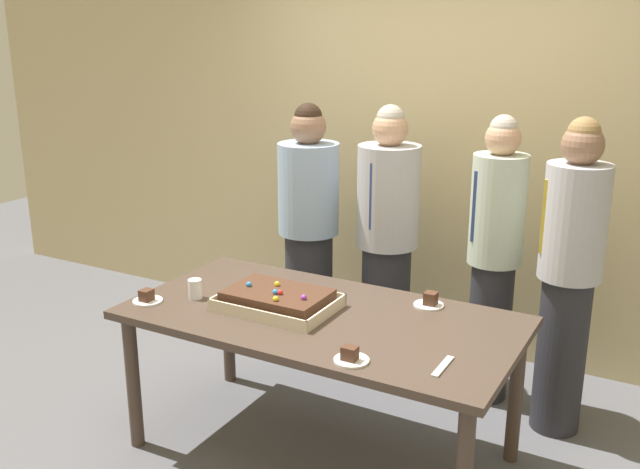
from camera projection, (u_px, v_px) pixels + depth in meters
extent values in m
plane|color=#5B5B60|center=(321.00, 451.00, 3.65)|extent=(12.00, 12.00, 0.00)
cube|color=#CCB784|center=(442.00, 123.00, 4.57)|extent=(8.00, 0.12, 3.00)
cube|color=#47382D|center=(321.00, 318.00, 3.44)|extent=(1.90, 0.97, 0.04)
cylinder|color=#47382D|center=(133.00, 382.00, 3.61)|extent=(0.07, 0.07, 0.72)
cylinder|color=#47382D|center=(228.00, 325.00, 4.29)|extent=(0.07, 0.07, 0.72)
cylinder|color=#47382D|center=(516.00, 395.00, 3.49)|extent=(0.07, 0.07, 0.72)
cube|color=beige|center=(278.00, 307.00, 3.50)|extent=(0.56, 0.39, 0.01)
cube|color=beige|center=(256.00, 314.00, 3.34)|extent=(0.56, 0.01, 0.05)
cube|color=beige|center=(298.00, 289.00, 3.66)|extent=(0.56, 0.01, 0.05)
cube|color=beige|center=(232.00, 291.00, 3.62)|extent=(0.01, 0.39, 0.05)
cube|color=beige|center=(327.00, 312.00, 3.37)|extent=(0.01, 0.39, 0.05)
cube|color=#4C2D1E|center=(278.00, 298.00, 3.49)|extent=(0.49, 0.32, 0.08)
sphere|color=yellow|center=(276.00, 299.00, 3.35)|extent=(0.03, 0.03, 0.03)
sphere|color=#2D84E0|center=(275.00, 292.00, 3.44)|extent=(0.03, 0.03, 0.03)
sphere|color=purple|center=(304.00, 297.00, 3.37)|extent=(0.03, 0.03, 0.03)
sphere|color=#2D84E0|center=(249.00, 284.00, 3.54)|extent=(0.03, 0.03, 0.03)
sphere|color=yellow|center=(277.00, 284.00, 3.54)|extent=(0.03, 0.03, 0.03)
sphere|color=red|center=(280.00, 292.00, 3.43)|extent=(0.03, 0.03, 0.03)
cylinder|color=white|center=(351.00, 360.00, 2.95)|extent=(0.15, 0.15, 0.01)
cube|color=#4C2D1E|center=(350.00, 353.00, 2.94)|extent=(0.06, 0.05, 0.06)
cylinder|color=white|center=(429.00, 305.00, 3.53)|extent=(0.15, 0.15, 0.01)
cube|color=#4C2D1E|center=(431.00, 298.00, 3.52)|extent=(0.06, 0.06, 0.06)
cylinder|color=white|center=(148.00, 301.00, 3.59)|extent=(0.15, 0.15, 0.01)
cube|color=#4C2D1E|center=(146.00, 295.00, 3.57)|extent=(0.05, 0.06, 0.06)
cylinder|color=white|center=(195.00, 289.00, 3.62)|extent=(0.07, 0.07, 0.10)
cube|color=silver|center=(443.00, 366.00, 2.90)|extent=(0.03, 0.20, 0.01)
cylinder|color=#28282D|center=(309.00, 296.00, 4.59)|extent=(0.30, 0.30, 0.85)
cylinder|color=#93ADCC|center=(309.00, 189.00, 4.39)|extent=(0.38, 0.38, 0.56)
sphere|color=#8C664C|center=(308.00, 127.00, 4.28)|extent=(0.22, 0.22, 0.22)
sphere|color=black|center=(308.00, 117.00, 4.26)|extent=(0.17, 0.17, 0.17)
cylinder|color=#28282D|center=(489.00, 331.00, 4.09)|extent=(0.24, 0.24, 0.83)
cylinder|color=#B7C6B2|center=(498.00, 210.00, 3.88)|extent=(0.30, 0.30, 0.61)
cube|color=navy|center=(476.00, 207.00, 3.82)|extent=(0.04, 0.02, 0.39)
sphere|color=tan|center=(503.00, 138.00, 3.77)|extent=(0.19, 0.19, 0.19)
sphere|color=#B2A899|center=(504.00, 129.00, 3.76)|extent=(0.15, 0.15, 0.15)
cylinder|color=#28282D|center=(385.00, 307.00, 4.45)|extent=(0.30, 0.30, 0.81)
cylinder|color=#B2B2B7|center=(388.00, 196.00, 4.25)|extent=(0.38, 0.38, 0.62)
cube|color=navy|center=(373.00, 197.00, 4.10)|extent=(0.04, 0.02, 0.39)
sphere|color=tan|center=(390.00, 129.00, 4.13)|extent=(0.21, 0.21, 0.21)
sphere|color=#B2A899|center=(390.00, 119.00, 4.12)|extent=(0.17, 0.17, 0.17)
cylinder|color=#28282D|center=(561.00, 354.00, 3.76)|extent=(0.26, 0.26, 0.86)
cylinder|color=#B2B2B7|center=(575.00, 222.00, 3.55)|extent=(0.32, 0.32, 0.59)
cube|color=gold|center=(546.00, 217.00, 3.53)|extent=(0.04, 0.02, 0.38)
sphere|color=#8C664C|center=(583.00, 145.00, 3.44)|extent=(0.21, 0.21, 0.21)
sphere|color=olive|center=(584.00, 133.00, 3.42)|extent=(0.16, 0.16, 0.16)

